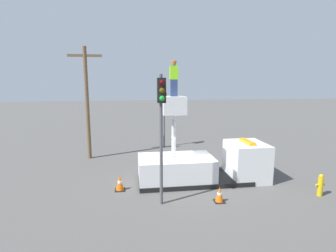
{
  "coord_description": "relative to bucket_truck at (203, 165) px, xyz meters",
  "views": [
    {
      "loc": [
        -3.23,
        -13.08,
        5.34
      ],
      "look_at": [
        -1.56,
        -1.18,
        3.26
      ],
      "focal_mm": 28.0,
      "sensor_mm": 36.0,
      "label": 1
    }
  ],
  "objects": [
    {
      "name": "fire_hydrant",
      "position": [
        4.95,
        -2.58,
        -0.38
      ],
      "size": [
        0.48,
        0.24,
        1.06
      ],
      "color": "gold",
      "rests_on": "ground"
    },
    {
      "name": "worker",
      "position": [
        -1.61,
        0.0,
        4.55
      ],
      "size": [
        0.4,
        0.26,
        1.75
      ],
      "color": "navy",
      "rests_on": "bucket_truck"
    },
    {
      "name": "traffic_light_across",
      "position": [
        -1.16,
        7.48,
        2.34
      ],
      "size": [
        0.34,
        0.57,
        4.57
      ],
      "color": "#515156",
      "rests_on": "ground"
    },
    {
      "name": "traffic_light_pole",
      "position": [
        -2.53,
        -2.5,
        3.06
      ],
      "size": [
        0.34,
        0.57,
        5.61
      ],
      "color": "#515156",
      "rests_on": "ground"
    },
    {
      "name": "traffic_cone_rear",
      "position": [
        -4.39,
        -0.63,
        -0.52
      ],
      "size": [
        0.49,
        0.49,
        0.79
      ],
      "color": "black",
      "rests_on": "ground"
    },
    {
      "name": "traffic_cone_curbside",
      "position": [
        0.06,
        -2.53,
        -0.57
      ],
      "size": [
        0.46,
        0.46,
        0.7
      ],
      "color": "black",
      "rests_on": "ground"
    },
    {
      "name": "bucket_truck",
      "position": [
        0.0,
        0.0,
        0.0
      ],
      "size": [
        6.87,
        2.37,
        4.57
      ],
      "color": "black",
      "rests_on": "ground"
    },
    {
      "name": "utility_pole",
      "position": [
        -6.7,
        5.21,
        3.21
      ],
      "size": [
        2.2,
        0.26,
        7.58
      ],
      "color": "brown",
      "rests_on": "ground"
    },
    {
      "name": "ground_plane",
      "position": [
        -0.5,
        0.0,
        -0.9
      ],
      "size": [
        120.0,
        120.0,
        0.0
      ],
      "primitive_type": "plane",
      "color": "#565451"
    }
  ]
}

